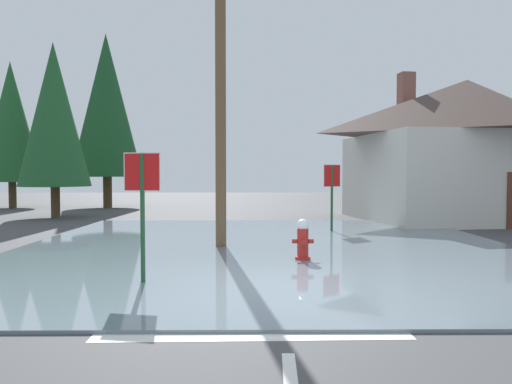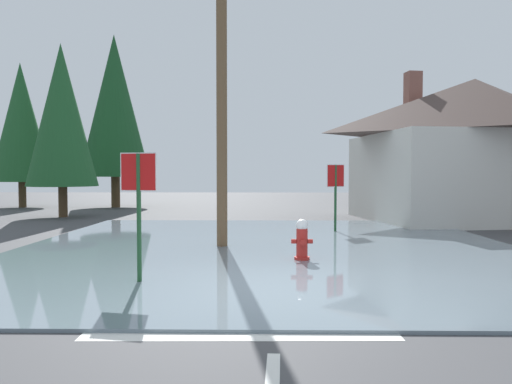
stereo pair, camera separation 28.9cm
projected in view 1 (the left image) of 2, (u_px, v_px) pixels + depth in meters
name	position (u px, v px, depth m)	size (l,w,h in m)	color
ground_plane	(275.00, 294.00, 8.19)	(80.00, 80.00, 0.10)	#424244
flood_puddle	(269.00, 247.00, 12.84)	(12.96, 13.69, 0.05)	slate
lane_stop_bar	(252.00, 337.00, 5.89)	(3.91, 0.30, 0.01)	silver
stop_sign_near	(142.00, 191.00, 8.55)	(0.67, 0.15, 2.34)	#1E4C28
fire_hydrant	(303.00, 241.00, 10.86)	(0.48, 0.41, 0.95)	#AD231E
utility_pole	(221.00, 86.00, 12.66)	(1.60, 0.28, 8.12)	brown
stop_sign_far	(332.00, 184.00, 16.06)	(0.63, 0.42, 2.25)	#1E4C28
house	(466.00, 147.00, 20.37)	(10.12, 8.40, 6.30)	beige
pine_tree_tall_left	(107.00, 106.00, 27.36)	(3.90, 3.90, 9.75)	#4C3823
pine_tree_mid_left	(54.00, 115.00, 21.30)	(3.07, 3.07, 7.67)	#4C3823
pine_tree_short_left	(11.00, 122.00, 27.20)	(3.27, 3.27, 8.17)	#4C3823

